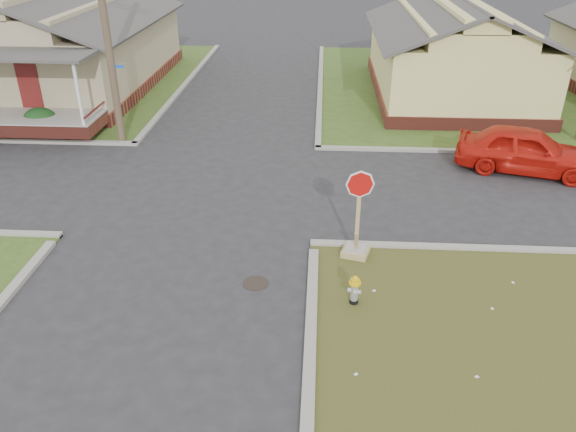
# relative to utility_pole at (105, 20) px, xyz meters

# --- Properties ---
(ground) EXTENTS (120.00, 120.00, 0.00)m
(ground) POSITION_rel_utility_pole_xyz_m (4.20, -8.90, -4.66)
(ground) COLOR #262628
(ground) RESTS_ON ground
(verge_far_left) EXTENTS (19.00, 19.00, 0.05)m
(verge_far_left) POSITION_rel_utility_pole_xyz_m (-8.80, 9.10, -4.64)
(verge_far_left) COLOR #354F1C
(verge_far_left) RESTS_ON ground
(curbs) EXTENTS (80.00, 40.00, 0.12)m
(curbs) POSITION_rel_utility_pole_xyz_m (4.20, -3.90, -4.66)
(curbs) COLOR gray
(curbs) RESTS_ON ground
(manhole) EXTENTS (0.64, 0.64, 0.01)m
(manhole) POSITION_rel_utility_pole_xyz_m (6.40, -9.40, -4.66)
(manhole) COLOR black
(manhole) RESTS_ON ground
(corner_house) EXTENTS (10.10, 15.50, 5.30)m
(corner_house) POSITION_rel_utility_pole_xyz_m (-5.80, 7.78, -2.38)
(corner_house) COLOR maroon
(corner_house) RESTS_ON ground
(side_house_yellow) EXTENTS (7.60, 11.60, 4.70)m
(side_house_yellow) POSITION_rel_utility_pole_xyz_m (14.20, 7.60, -2.47)
(side_house_yellow) COLOR maroon
(side_house_yellow) RESTS_ON ground
(utility_pole) EXTENTS (1.80, 0.28, 9.00)m
(utility_pole) POSITION_rel_utility_pole_xyz_m (0.00, 0.00, 0.00)
(utility_pole) COLOR #483B29
(utility_pole) RESTS_ON ground
(fire_hydrant) EXTENTS (0.28, 0.28, 0.74)m
(fire_hydrant) POSITION_rel_utility_pole_xyz_m (8.77, -10.10, -4.21)
(fire_hydrant) COLOR black
(fire_hydrant) RESTS_ON ground
(stop_sign) EXTENTS (0.69, 0.67, 2.42)m
(stop_sign) POSITION_rel_utility_pole_xyz_m (8.91, -7.97, -4.09)
(stop_sign) COLOR #9E8055
(stop_sign) RESTS_ON ground
(red_sedan) EXTENTS (5.02, 3.09, 1.60)m
(red_sedan) POSITION_rel_utility_pole_xyz_m (15.05, -1.97, -3.86)
(red_sedan) COLOR red
(red_sedan) RESTS_ON ground
(hedge_right) EXTENTS (1.43, 1.18, 1.10)m
(hedge_right) POSITION_rel_utility_pole_xyz_m (-3.53, 0.64, -4.06)
(hedge_right) COLOR #183E16
(hedge_right) RESTS_ON verge_far_left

